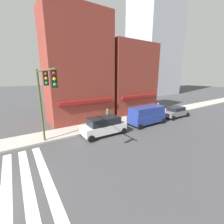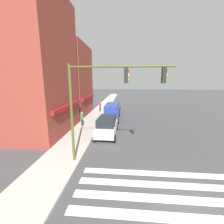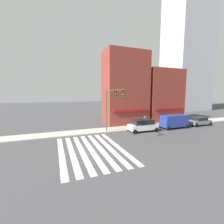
{
  "view_description": "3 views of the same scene",
  "coord_description": "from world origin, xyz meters",
  "px_view_note": "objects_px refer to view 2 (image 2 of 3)",
  "views": [
    {
      "loc": [
        2.01,
        -8.27,
        6.18
      ],
      "look_at": [
        11.54,
        6.0,
        2.0
      ],
      "focal_mm": 24.0,
      "sensor_mm": 36.0,
      "label": 1
    },
    {
      "loc": [
        -5.47,
        2.89,
        5.66
      ],
      "look_at": [
        15.95,
        4.7,
        1.2
      ],
      "focal_mm": 24.0,
      "sensor_mm": 36.0,
      "label": 2
    },
    {
      "loc": [
        -3.55,
        -15.52,
        6.07
      ],
      "look_at": [
        4.03,
        4.0,
        3.5
      ],
      "focal_mm": 24.0,
      "sensor_mm": 36.0,
      "label": 3
    }
  ],
  "objects_px": {
    "traffic_signal": "(107,93)",
    "suv_white": "(107,126)",
    "pedestrian_green_top": "(82,119)",
    "sedan_grey": "(115,107)",
    "van_blue": "(112,111)",
    "pedestrian_red_jacket": "(100,106)"
  },
  "relations": [
    {
      "from": "van_blue",
      "to": "pedestrian_green_top",
      "type": "height_order",
      "value": "van_blue"
    },
    {
      "from": "suv_white",
      "to": "sedan_grey",
      "type": "relative_size",
      "value": 1.07
    },
    {
      "from": "van_blue",
      "to": "sedan_grey",
      "type": "xyz_separation_m",
      "value": [
        6.22,
        0.0,
        -0.44
      ]
    },
    {
      "from": "suv_white",
      "to": "pedestrian_green_top",
      "type": "xyz_separation_m",
      "value": [
        2.59,
        3.43,
        0.04
      ]
    },
    {
      "from": "van_blue",
      "to": "pedestrian_green_top",
      "type": "distance_m",
      "value": 5.14
    },
    {
      "from": "van_blue",
      "to": "sedan_grey",
      "type": "distance_m",
      "value": 6.24
    },
    {
      "from": "van_blue",
      "to": "pedestrian_red_jacket",
      "type": "relative_size",
      "value": 2.83
    },
    {
      "from": "pedestrian_red_jacket",
      "to": "van_blue",
      "type": "bearing_deg",
      "value": 86.67
    },
    {
      "from": "traffic_signal",
      "to": "van_blue",
      "type": "xyz_separation_m",
      "value": [
        12.03,
        0.66,
        -3.65
      ]
    },
    {
      "from": "suv_white",
      "to": "sedan_grey",
      "type": "height_order",
      "value": "suv_white"
    },
    {
      "from": "suv_white",
      "to": "pedestrian_green_top",
      "type": "bearing_deg",
      "value": 54.11
    },
    {
      "from": "van_blue",
      "to": "pedestrian_red_jacket",
      "type": "bearing_deg",
      "value": 26.42
    },
    {
      "from": "van_blue",
      "to": "sedan_grey",
      "type": "relative_size",
      "value": 1.13
    },
    {
      "from": "traffic_signal",
      "to": "pedestrian_red_jacket",
      "type": "distance_m",
      "value": 18.13
    },
    {
      "from": "traffic_signal",
      "to": "suv_white",
      "type": "relative_size",
      "value": 1.42
    },
    {
      "from": "sedan_grey",
      "to": "pedestrian_red_jacket",
      "type": "bearing_deg",
      "value": 108.83
    },
    {
      "from": "pedestrian_red_jacket",
      "to": "traffic_signal",
      "type": "bearing_deg",
      "value": 71.22
    },
    {
      "from": "van_blue",
      "to": "sedan_grey",
      "type": "height_order",
      "value": "van_blue"
    },
    {
      "from": "suv_white",
      "to": "traffic_signal",
      "type": "bearing_deg",
      "value": -172.08
    },
    {
      "from": "suv_white",
      "to": "van_blue",
      "type": "relative_size",
      "value": 0.95
    },
    {
      "from": "suv_white",
      "to": "pedestrian_red_jacket",
      "type": "xyz_separation_m",
      "value": [
        11.8,
        2.64,
        0.04
      ]
    },
    {
      "from": "traffic_signal",
      "to": "pedestrian_green_top",
      "type": "height_order",
      "value": "traffic_signal"
    }
  ]
}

